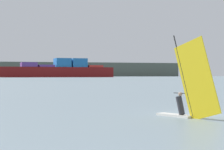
{
  "coord_description": "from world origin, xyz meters",
  "views": [
    {
      "loc": [
        -9.56,
        -19.41,
        2.22
      ],
      "look_at": [
        -0.88,
        19.01,
        2.25
      ],
      "focal_mm": 59.48,
      "sensor_mm": 36.0,
      "label": 1
    }
  ],
  "objects": [
    {
      "name": "ground_plane",
      "position": [
        0.0,
        0.0,
        0.0
      ],
      "size": [
        4000.0,
        4000.0,
        0.0
      ],
      "primitive_type": "plane",
      "color": "gray"
    },
    {
      "name": "windsurfer",
      "position": [
        -1.44,
        -1.44,
        1.3
      ],
      "size": [
        2.14,
        3.69,
        4.53
      ],
      "rotation": [
        0.0,
        0.0,
        2.05
      ],
      "color": "white",
      "rests_on": "ground_plane"
    },
    {
      "name": "cargo_ship",
      "position": [
        9.13,
        415.84,
        9.5
      ],
      "size": [
        158.08,
        41.52,
        41.12
      ],
      "rotation": [
        0.0,
        0.0,
        0.12
      ],
      "color": "maroon",
      "rests_on": "ground_plane"
    }
  ]
}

